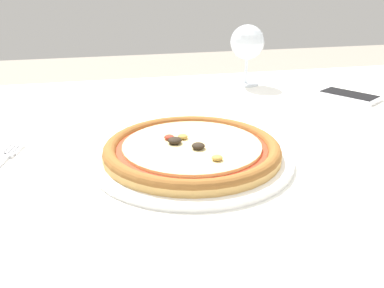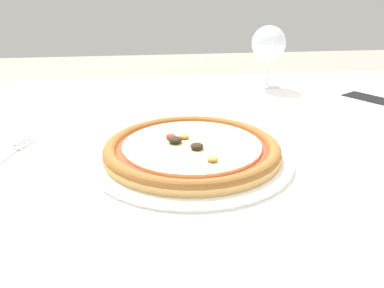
% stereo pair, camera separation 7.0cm
% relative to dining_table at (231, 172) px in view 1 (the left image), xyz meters
% --- Properties ---
extents(dining_table, '(1.44, 0.99, 0.76)m').
position_rel_dining_table_xyz_m(dining_table, '(0.00, 0.00, 0.00)').
color(dining_table, '#997047').
rests_on(dining_table, ground_plane).
extents(pizza_plate, '(0.33, 0.33, 0.04)m').
position_rel_dining_table_xyz_m(pizza_plate, '(-0.11, -0.11, 0.10)').
color(pizza_plate, white).
rests_on(pizza_plate, dining_table).
extents(fork, '(0.06, 0.17, 0.00)m').
position_rel_dining_table_xyz_m(fork, '(-0.42, -0.05, 0.09)').
color(fork, silver).
rests_on(fork, dining_table).
extents(wine_glass_far_left, '(0.09, 0.09, 0.16)m').
position_rel_dining_table_xyz_m(wine_glass_far_left, '(0.15, 0.36, 0.20)').
color(wine_glass_far_left, silver).
rests_on(wine_glass_far_left, dining_table).
extents(cell_phone, '(0.14, 0.16, 0.01)m').
position_rel_dining_table_xyz_m(cell_phone, '(0.36, 0.17, 0.09)').
color(cell_phone, white).
rests_on(cell_phone, dining_table).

